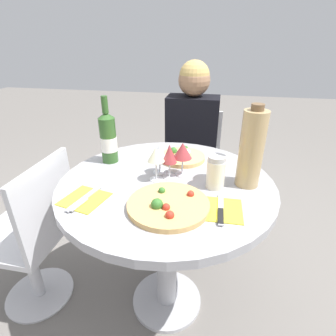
{
  "coord_description": "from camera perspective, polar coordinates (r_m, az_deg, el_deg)",
  "views": [
    {
      "loc": [
        0.19,
        -0.96,
        1.31
      ],
      "look_at": [
        0.02,
        -0.08,
        0.87
      ],
      "focal_mm": 28.0,
      "sensor_mm": 36.0,
      "label": 1
    }
  ],
  "objects": [
    {
      "name": "wine_glass_center",
      "position": [
        1.1,
        0.33,
        2.96
      ],
      "size": [
        0.06,
        0.06,
        0.15
      ],
      "color": "silver",
      "rests_on": "dining_table"
    },
    {
      "name": "wine_glass_back_left",
      "position": [
        1.14,
        -1.84,
        3.29
      ],
      "size": [
        0.07,
        0.07,
        0.13
      ],
      "color": "silver",
      "rests_on": "dining_table"
    },
    {
      "name": "wine_glass_front_left",
      "position": [
        1.07,
        -2.68,
        2.72
      ],
      "size": [
        0.07,
        0.07,
        0.15
      ],
      "color": "silver",
      "rests_on": "dining_table"
    },
    {
      "name": "ground_plane",
      "position": [
        1.63,
        -0.27,
        -26.88
      ],
      "size": [
        12.0,
        12.0,
        0.0
      ],
      "primitive_type": "plane",
      "color": "slate",
      "rests_on": "ground"
    },
    {
      "name": "pizza_large",
      "position": [
        0.94,
        0.01,
        -7.98
      ],
      "size": [
        0.3,
        0.3,
        0.05
      ],
      "color": "tan",
      "rests_on": "dining_table"
    },
    {
      "name": "sugar_shaker",
      "position": [
        1.06,
        10.37,
        -0.87
      ],
      "size": [
        0.07,
        0.07,
        0.14
      ],
      "color": "silver",
      "rests_on": "dining_table"
    },
    {
      "name": "place_setting_left",
      "position": [
        1.04,
        -17.77,
        -6.46
      ],
      "size": [
        0.18,
        0.19,
        0.01
      ],
      "color": "yellow",
      "rests_on": "dining_table"
    },
    {
      "name": "dining_table",
      "position": [
        1.2,
        -0.33,
        -8.83
      ],
      "size": [
        0.91,
        0.91,
        0.77
      ],
      "color": "#B2B2B7",
      "rests_on": "ground_plane"
    },
    {
      "name": "seated_diner",
      "position": [
        1.82,
        4.78,
        1.77
      ],
      "size": [
        0.34,
        0.41,
        1.19
      ],
      "rotation": [
        0.0,
        0.0,
        3.14
      ],
      "color": "black",
      "rests_on": "ground_plane"
    },
    {
      "name": "wine_glass_back_right",
      "position": [
        1.12,
        3.21,
        3.68
      ],
      "size": [
        0.08,
        0.08,
        0.15
      ],
      "color": "silver",
      "rests_on": "dining_table"
    },
    {
      "name": "wine_bottle",
      "position": [
        1.28,
        -12.88,
        6.4
      ],
      "size": [
        0.08,
        0.08,
        0.32
      ],
      "color": "#2D5623",
      "rests_on": "dining_table"
    },
    {
      "name": "pizza_small_far",
      "position": [
        1.31,
        3.05,
        2.58
      ],
      "size": [
        0.23,
        0.23,
        0.05
      ],
      "color": "#DBB26B",
      "rests_on": "dining_table"
    },
    {
      "name": "tall_carafe",
      "position": [
        1.07,
        17.7,
        3.98
      ],
      "size": [
        0.1,
        0.1,
        0.33
      ],
      "color": "tan",
      "rests_on": "dining_table"
    },
    {
      "name": "chair_behind_diner",
      "position": [
        2.0,
        5.06,
        -0.28
      ],
      "size": [
        0.4,
        0.4,
        0.84
      ],
      "rotation": [
        0.0,
        0.0,
        3.14
      ],
      "color": "silver",
      "rests_on": "ground_plane"
    },
    {
      "name": "chair_empty_side",
      "position": [
        1.5,
        -27.23,
        -13.57
      ],
      "size": [
        0.4,
        0.4,
        0.84
      ],
      "rotation": [
        0.0,
        0.0,
        1.57
      ],
      "color": "silver",
      "rests_on": "ground_plane"
    },
    {
      "name": "place_setting_right",
      "position": [
        0.95,
        11.4,
        -8.89
      ],
      "size": [
        0.15,
        0.19,
        0.01
      ],
      "color": "yellow",
      "rests_on": "dining_table"
    }
  ]
}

